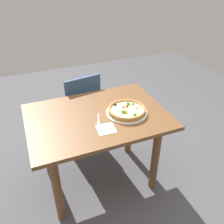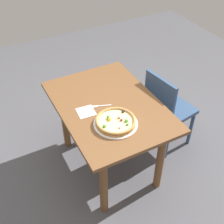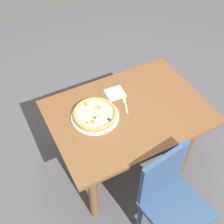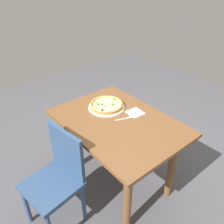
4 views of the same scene
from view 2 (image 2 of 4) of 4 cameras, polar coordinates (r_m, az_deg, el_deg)
The scene contains 7 objects.
ground_plane at distance 3.03m, azimuth -0.54°, elevation -9.87°, with size 6.00×6.00×0.00m, color #4C4C51.
dining_table at distance 2.58m, azimuth -0.63°, elevation -0.89°, with size 1.16×0.83×0.77m.
chair_near at distance 2.94m, azimuth 10.48°, elevation 0.73°, with size 0.45×0.45×0.89m.
plate at distance 2.30m, azimuth 0.70°, elevation -2.27°, with size 0.35×0.35×0.01m, color white.
pizza at distance 2.29m, azimuth 0.71°, elevation -1.80°, with size 0.32×0.32×0.05m.
fork at distance 2.47m, azimuth -2.32°, elevation 1.17°, with size 0.07×0.16×0.00m.
napkin at distance 2.43m, azimuth -5.13°, elevation 0.12°, with size 0.14×0.14×0.00m, color white.
Camera 2 is at (-1.73, 0.87, 2.34)m, focal length 47.07 mm.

